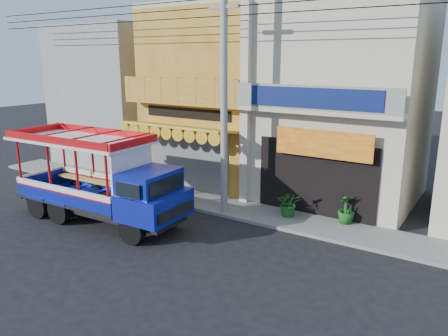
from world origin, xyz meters
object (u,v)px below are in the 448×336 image
object	(u,v)px
utility_pole	(228,83)
potted_plant_a	(289,203)
green_sign	(147,180)
potted_plant_c	(346,209)
songthaew_truck	(109,182)

from	to	relation	value
utility_pole	potted_plant_a	world-z (taller)	utility_pole
green_sign	potted_plant_c	world-z (taller)	potted_plant_c
green_sign	potted_plant_c	bearing A→B (deg)	4.09
potted_plant_a	songthaew_truck	bearing A→B (deg)	-175.88
green_sign	potted_plant_a	world-z (taller)	potted_plant_a
songthaew_truck	potted_plant_c	bearing A→B (deg)	31.79
utility_pole	green_sign	distance (m)	6.67
utility_pole	potted_plant_a	size ratio (longest dim) A/B	27.56
songthaew_truck	green_sign	distance (m)	4.36
green_sign	potted_plant_a	xyz separation A→B (m)	(6.96, 0.19, 0.14)
potted_plant_a	potted_plant_c	world-z (taller)	potted_plant_c
songthaew_truck	green_sign	world-z (taller)	songthaew_truck
potted_plant_a	potted_plant_c	size ratio (longest dim) A/B	0.95
potted_plant_a	utility_pole	bearing A→B (deg)	170.11
green_sign	utility_pole	bearing A→B (deg)	-8.88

